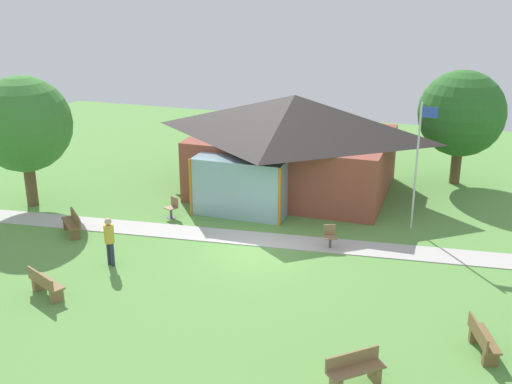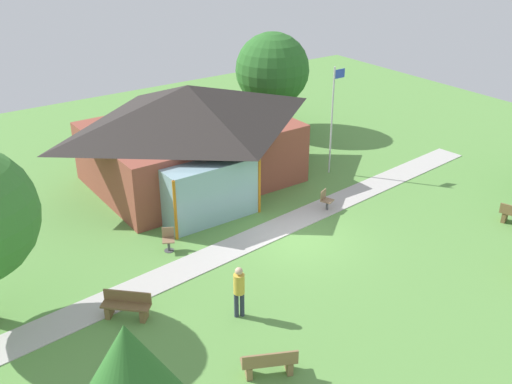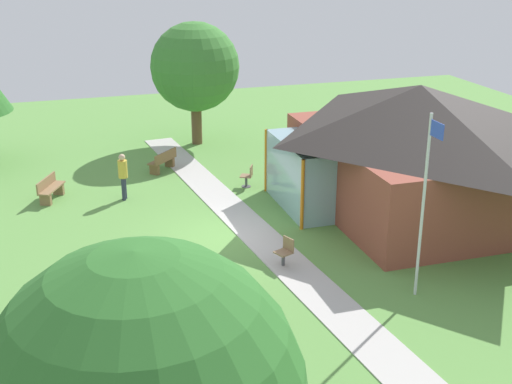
{
  "view_description": "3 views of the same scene",
  "coord_description": "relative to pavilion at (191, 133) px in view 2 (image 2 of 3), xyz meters",
  "views": [
    {
      "loc": [
        6.62,
        -19.89,
        9.65
      ],
      "look_at": [
        -0.9,
        2.61,
        1.29
      ],
      "focal_mm": 44.46,
      "sensor_mm": 36.0,
      "label": 1
    },
    {
      "loc": [
        -12.55,
        -15.13,
        11.36
      ],
      "look_at": [
        -0.69,
        1.67,
        1.47
      ],
      "focal_mm": 41.95,
      "sensor_mm": 36.0,
      "label": 2
    },
    {
      "loc": [
        19.35,
        -5.01,
        9.06
      ],
      "look_at": [
        -0.5,
        1.16,
        1.25
      ],
      "focal_mm": 47.76,
      "sensor_mm": 36.0,
      "label": 3
    }
  ],
  "objects": [
    {
      "name": "patio_chair_west",
      "position": [
        -3.74,
        -4.8,
        -1.89
      ],
      "size": [
        0.59,
        0.59,
        0.86
      ],
      "rotation": [
        0.0,
        0.0,
        2.67
      ],
      "color": "#8C6B4C",
      "rests_on": "ground_plane"
    },
    {
      "name": "pavilion",
      "position": [
        0.0,
        0.0,
        0.0
      ],
      "size": [
        9.46,
        8.19,
        4.42
      ],
      "color": "brown",
      "rests_on": "ground_plane"
    },
    {
      "name": "patio_chair_lawn_spare",
      "position": [
        3.03,
        -5.68,
        -1.89
      ],
      "size": [
        0.57,
        0.57,
        0.86
      ],
      "rotation": [
        0.0,
        0.0,
        3.53
      ],
      "color": "#8C6B4C",
      "rests_on": "ground_plane"
    },
    {
      "name": "flagpole",
      "position": [
        5.73,
        -2.89,
        0.49
      ],
      "size": [
        0.64,
        0.08,
        5.02
      ],
      "color": "silver",
      "rests_on": "ground_plane"
    },
    {
      "name": "ground_plane",
      "position": [
        0.59,
        -6.81,
        -2.3
      ],
      "size": [
        44.0,
        44.0,
        0.0
      ],
      "primitive_type": "plane",
      "color": "#609947"
    },
    {
      "name": "bench_front_left",
      "position": [
        -4.58,
        -12.1,
        -1.9
      ],
      "size": [
        1.54,
        1.05,
        0.84
      ],
      "rotation": [
        0.0,
        0.0,
        5.84
      ],
      "color": "olive",
      "rests_on": "ground_plane"
    },
    {
      "name": "footpath",
      "position": [
        0.59,
        -5.8,
        -2.29
      ],
      "size": [
        23.82,
        3.76,
        0.03
      ],
      "primitive_type": "cube",
      "rotation": [
        0.0,
        0.0,
        0.1
      ],
      "color": "#BCB7B2",
      "rests_on": "ground_plane"
    },
    {
      "name": "visitor_strolling_lawn",
      "position": [
        -3.81,
        -9.51,
        -1.28
      ],
      "size": [
        0.34,
        0.34,
        1.74
      ],
      "rotation": [
        0.0,
        0.0,
        2.8
      ],
      "color": "#2D3347",
      "rests_on": "ground_plane"
    },
    {
      "name": "tree_behind_pavilion_right",
      "position": [
        7.1,
        3.52,
        1.06
      ],
      "size": [
        3.99,
        3.99,
        5.38
      ],
      "color": "brown",
      "rests_on": "ground_plane"
    },
    {
      "name": "bench_mid_left",
      "position": [
        -6.62,
        -7.58,
        -1.9
      ],
      "size": [
        1.38,
        1.36,
        0.84
      ],
      "rotation": [
        0.0,
        0.0,
        2.37
      ],
      "color": "brown",
      "rests_on": "ground_plane"
    }
  ]
}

